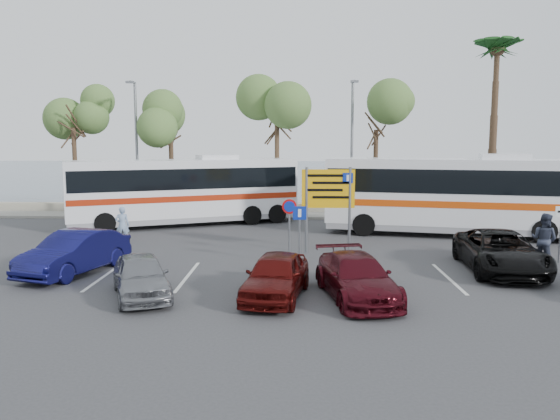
{
  "coord_description": "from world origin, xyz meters",
  "views": [
    {
      "loc": [
        -0.35,
        -19.39,
        4.69
      ],
      "look_at": [
        -1.0,
        3.0,
        1.83
      ],
      "focal_mm": 35.0,
      "sensor_mm": 36.0,
      "label": 1
    }
  ],
  "objects_px": {
    "direction_sign": "(328,195)",
    "car_red": "(276,276)",
    "street_lamp_right": "(352,142)",
    "car_blue": "(75,252)",
    "street_lamp_left": "(136,142)",
    "pedestrian_far": "(544,239)",
    "pedestrian_near": "(122,225)",
    "suv_black": "(500,252)",
    "car_maroon": "(357,277)",
    "car_silver_a": "(141,276)",
    "coach_bus_left": "(185,193)",
    "coach_bus_right": "(460,198)"
  },
  "relations": [
    {
      "from": "car_silver_a",
      "to": "direction_sign",
      "type": "bearing_deg",
      "value": 26.75
    },
    {
      "from": "street_lamp_right",
      "to": "direction_sign",
      "type": "xyz_separation_m",
      "value": [
        -2.0,
        -10.32,
        -2.17
      ]
    },
    {
      "from": "suv_black",
      "to": "pedestrian_far",
      "type": "xyz_separation_m",
      "value": [
        2.0,
        1.06,
        0.26
      ]
    },
    {
      "from": "street_lamp_right",
      "to": "car_silver_a",
      "type": "xyz_separation_m",
      "value": [
        -8.0,
        -17.02,
        -3.95
      ]
    },
    {
      "from": "street_lamp_left",
      "to": "street_lamp_right",
      "type": "height_order",
      "value": "same"
    },
    {
      "from": "pedestrian_near",
      "to": "suv_black",
      "type": "bearing_deg",
      "value": 149.21
    },
    {
      "from": "coach_bus_right",
      "to": "suv_black",
      "type": "relative_size",
      "value": 2.52
    },
    {
      "from": "street_lamp_right",
      "to": "coach_bus_right",
      "type": "height_order",
      "value": "street_lamp_right"
    },
    {
      "from": "car_red",
      "to": "street_lamp_right",
      "type": "bearing_deg",
      "value": 86.99
    },
    {
      "from": "coach_bus_left",
      "to": "car_red",
      "type": "bearing_deg",
      "value": -68.29
    },
    {
      "from": "car_red",
      "to": "pedestrian_near",
      "type": "relative_size",
      "value": 2.34
    },
    {
      "from": "pedestrian_far",
      "to": "pedestrian_near",
      "type": "bearing_deg",
      "value": 36.61
    },
    {
      "from": "street_lamp_right",
      "to": "pedestrian_near",
      "type": "height_order",
      "value": "street_lamp_right"
    },
    {
      "from": "street_lamp_left",
      "to": "suv_black",
      "type": "height_order",
      "value": "street_lamp_left"
    },
    {
      "from": "suv_black",
      "to": "coach_bus_left",
      "type": "bearing_deg",
      "value": 145.99
    },
    {
      "from": "street_lamp_left",
      "to": "car_silver_a",
      "type": "height_order",
      "value": "street_lamp_left"
    },
    {
      "from": "direction_sign",
      "to": "car_maroon",
      "type": "bearing_deg",
      "value": -85.99
    },
    {
      "from": "street_lamp_left",
      "to": "pedestrian_far",
      "type": "distance_m",
      "value": 23.0
    },
    {
      "from": "coach_bus_right",
      "to": "car_blue",
      "type": "height_order",
      "value": "coach_bus_right"
    },
    {
      "from": "car_maroon",
      "to": "pedestrian_near",
      "type": "relative_size",
      "value": 2.62
    },
    {
      "from": "street_lamp_left",
      "to": "car_maroon",
      "type": "xyz_separation_m",
      "value": [
        11.47,
        -17.02,
        -3.95
      ]
    },
    {
      "from": "direction_sign",
      "to": "pedestrian_near",
      "type": "distance_m",
      "value": 9.58
    },
    {
      "from": "coach_bus_right",
      "to": "car_red",
      "type": "height_order",
      "value": "coach_bus_right"
    },
    {
      "from": "car_silver_a",
      "to": "car_maroon",
      "type": "distance_m",
      "value": 6.47
    },
    {
      "from": "street_lamp_right",
      "to": "car_blue",
      "type": "distance_m",
      "value": 18.46
    },
    {
      "from": "suv_black",
      "to": "pedestrian_near",
      "type": "relative_size",
      "value": 3.11
    },
    {
      "from": "coach_bus_left",
      "to": "car_silver_a",
      "type": "bearing_deg",
      "value": -83.88
    },
    {
      "from": "street_lamp_right",
      "to": "coach_bus_right",
      "type": "relative_size",
      "value": 0.6
    },
    {
      "from": "car_silver_a",
      "to": "coach_bus_right",
      "type": "bearing_deg",
      "value": 19.57
    },
    {
      "from": "car_silver_a",
      "to": "car_blue",
      "type": "distance_m",
      "value": 4.24
    },
    {
      "from": "suv_black",
      "to": "car_maroon",
      "type": "bearing_deg",
      "value": -143.71
    },
    {
      "from": "car_red",
      "to": "pedestrian_near",
      "type": "bearing_deg",
      "value": 140.79
    },
    {
      "from": "car_blue",
      "to": "suv_black",
      "type": "height_order",
      "value": "car_blue"
    },
    {
      "from": "car_maroon",
      "to": "pedestrian_near",
      "type": "distance_m",
      "value": 12.93
    },
    {
      "from": "car_silver_a",
      "to": "pedestrian_near",
      "type": "xyz_separation_m",
      "value": [
        -3.27,
        8.5,
        0.2
      ]
    },
    {
      "from": "direction_sign",
      "to": "car_red",
      "type": "height_order",
      "value": "direction_sign"
    },
    {
      "from": "coach_bus_right",
      "to": "car_silver_a",
      "type": "height_order",
      "value": "coach_bus_right"
    },
    {
      "from": "direction_sign",
      "to": "car_blue",
      "type": "distance_m",
      "value": 10.09
    },
    {
      "from": "car_blue",
      "to": "suv_black",
      "type": "xyz_separation_m",
      "value": [
        15.16,
        0.69,
        -0.02
      ]
    },
    {
      "from": "car_blue",
      "to": "pedestrian_near",
      "type": "distance_m",
      "value": 5.68
    },
    {
      "from": "car_blue",
      "to": "pedestrian_far",
      "type": "relative_size",
      "value": 2.3
    },
    {
      "from": "pedestrian_near",
      "to": "pedestrian_far",
      "type": "height_order",
      "value": "pedestrian_far"
    },
    {
      "from": "suv_black",
      "to": "pedestrian_near",
      "type": "distance_m",
      "value": 16.06
    },
    {
      "from": "car_silver_a",
      "to": "car_blue",
      "type": "bearing_deg",
      "value": 116.87
    },
    {
      "from": "street_lamp_right",
      "to": "coach_bus_right",
      "type": "xyz_separation_m",
      "value": [
        4.74,
        -5.97,
        -2.72
      ]
    },
    {
      "from": "car_maroon",
      "to": "coach_bus_right",
      "type": "bearing_deg",
      "value": 49.92
    },
    {
      "from": "coach_bus_left",
      "to": "car_maroon",
      "type": "distance_m",
      "value": 16.15
    },
    {
      "from": "street_lamp_left",
      "to": "direction_sign",
      "type": "bearing_deg",
      "value": -43.17
    },
    {
      "from": "street_lamp_left",
      "to": "car_maroon",
      "type": "relative_size",
      "value": 1.8
    },
    {
      "from": "street_lamp_right",
      "to": "car_blue",
      "type": "xyz_separation_m",
      "value": [
        -11.16,
        -14.2,
        -3.85
      ]
    }
  ]
}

